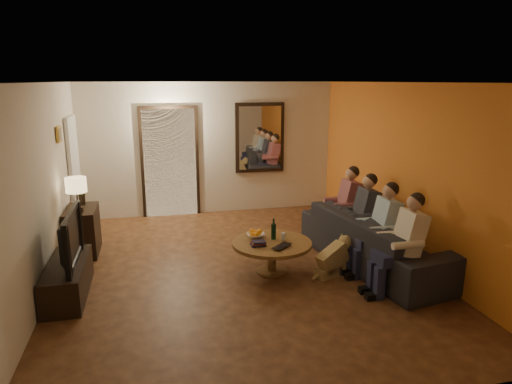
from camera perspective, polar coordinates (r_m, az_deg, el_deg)
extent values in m
cube|color=#3C1F10|center=(6.61, -1.97, -9.63)|extent=(5.00, 6.00, 0.01)
cube|color=white|center=(6.06, -2.18, 13.53)|extent=(5.00, 6.00, 0.01)
cube|color=beige|center=(9.12, -5.73, 5.37)|extent=(5.00, 0.02, 2.60)
cube|color=beige|center=(3.44, 7.76, -9.05)|extent=(5.00, 0.02, 2.60)
cube|color=beige|center=(6.24, -25.20, 0.19)|extent=(0.02, 6.00, 2.60)
cube|color=beige|center=(7.11, 18.12, 2.36)|extent=(0.02, 6.00, 2.60)
cube|color=orange|center=(7.11, 18.05, 2.35)|extent=(0.01, 6.00, 2.60)
cube|color=#FFE0A5|center=(9.08, -10.69, 3.56)|extent=(1.00, 0.06, 2.10)
cube|color=black|center=(9.07, -10.69, 3.55)|extent=(1.12, 0.04, 2.22)
cube|color=silver|center=(9.12, -9.08, 2.72)|extent=(0.45, 0.03, 1.70)
cube|color=black|center=(9.24, 0.48, 6.80)|extent=(1.00, 0.05, 1.40)
cube|color=white|center=(9.21, 0.52, 6.77)|extent=(0.86, 0.02, 1.26)
cube|color=white|center=(8.51, -21.69, 1.93)|extent=(0.06, 0.85, 2.04)
cube|color=#B28C33|center=(7.41, -23.41, 6.66)|extent=(0.03, 0.28, 0.24)
cube|color=brown|center=(7.41, -23.30, 6.66)|extent=(0.01, 0.22, 0.18)
cube|color=black|center=(7.57, -20.84, -4.56)|extent=(0.45, 0.81, 0.72)
cube|color=black|center=(6.24, -22.45, -10.05)|extent=(0.45, 1.29, 0.43)
imported|color=black|center=(6.05, -22.92, -5.34)|extent=(1.13, 0.15, 0.65)
imported|color=black|center=(6.84, 14.77, -5.81)|extent=(2.76, 1.45, 0.77)
cylinder|color=brown|center=(6.44, 1.99, -8.12)|extent=(1.27, 1.27, 0.45)
imported|color=white|center=(6.51, -0.04, -5.46)|extent=(0.26, 0.26, 0.06)
cylinder|color=silver|center=(6.43, 3.45, -5.54)|extent=(0.06, 0.06, 0.10)
imported|color=black|center=(6.13, 3.60, -6.92)|extent=(0.39, 0.38, 0.03)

